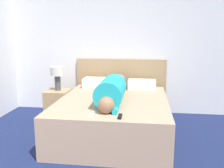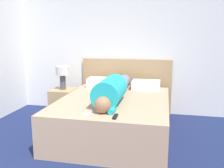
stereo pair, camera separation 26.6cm
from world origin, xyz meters
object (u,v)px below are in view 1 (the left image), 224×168
Objects in this scene: person_lying at (113,90)px; pillow_second at (142,84)px; table_lamp at (57,74)px; pillow_near_headboard at (98,83)px; nightstand at (59,104)px; bed at (113,117)px; cell_phone at (91,116)px; tv_remote at (120,116)px.

person_lying is 0.94m from pillow_second.
pillow_second is (0.39, 0.84, -0.08)m from person_lying.
pillow_near_headboard is (0.69, 0.12, -0.16)m from table_lamp.
person_lying is (1.07, -0.73, 0.44)m from nightstand.
bed is at bearing -31.43° from table_lamp.
nightstand is 0.53m from table_lamp.
cell_phone is (-0.15, -0.80, 0.27)m from bed.
table_lamp is at bearing -175.50° from pillow_second.
cell_phone is (-0.15, -0.72, -0.15)m from person_lying.
bed is 0.92m from pillow_near_headboard.
table_lamp is 1.93m from tv_remote.
bed is 4.59× the size of table_lamp.
person_lying is at bearing -87.73° from bed.
pillow_second is at bearing 0.00° from pillow_near_headboard.
tv_remote is at bearing -76.34° from person_lying.
nightstand is 1.16× the size of table_lamp.
person_lying reaches higher than pillow_near_headboard.
tv_remote is 0.33m from cell_phone.
nightstand is at bearing -170.52° from pillow_near_headboard.
table_lamp is 2.79× the size of tv_remote.
person_lying reaches higher than pillow_second.
tv_remote reaches higher than cell_phone.
pillow_second is at bearing 62.64° from bed.
bed is at bearing 102.61° from tv_remote.
person_lying is at bearing -34.24° from nightstand.
pillow_second is at bearing 4.50° from nightstand.
person_lying is 3.61× the size of pillow_second.
pillow_near_headboard reaches higher than cell_phone.
nightstand is at bearing 122.29° from cell_phone.
table_lamp is at bearing 122.29° from cell_phone.
bed is 4.10× the size of pillow_second.
table_lamp is 0.85× the size of pillow_near_headboard.
pillow_second is at bearing 4.50° from table_lamp.
nightstand is 3.25× the size of tv_remote.
cell_phone is at bearing -102.07° from person_lying.
table_lamp reaches higher than bed.
person_lying is 0.75m from cell_phone.
person_lying is 0.93m from pillow_near_headboard.
person_lying is 11.27× the size of tv_remote.
person_lying is at bearing -115.04° from pillow_second.
pillow_near_headboard is 1.67m from tv_remote.
nightstand is 1.74m from cell_phone.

